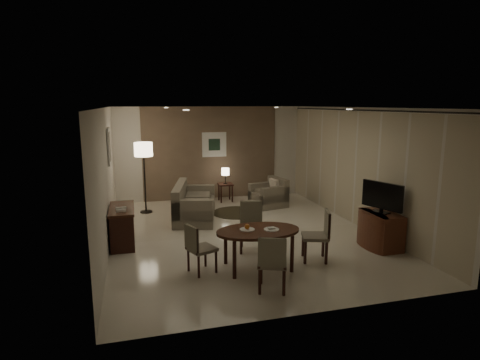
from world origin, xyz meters
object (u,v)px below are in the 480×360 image
object	(u,v)px
armchair	(268,192)
chair_far	(251,227)
tv_cabinet	(381,230)
dining_table	(258,249)
console_desk	(123,226)
chair_right	(315,236)
sofa	(195,202)
chair_near	(272,262)
floor_lamp	(145,178)
side_table	(225,192)
chair_left	(202,248)

from	to	relation	value
armchair	chair_far	bearing A→B (deg)	-36.62
tv_cabinet	dining_table	xyz separation A→B (m)	(-2.63, -0.34, -0.01)
console_desk	chair_right	distance (m)	3.79
tv_cabinet	sofa	world-z (taller)	sofa
console_desk	chair_right	xyz separation A→B (m)	(3.34, -1.79, 0.08)
dining_table	chair_right	world-z (taller)	chair_right
chair_far	chair_right	size ratio (longest dim) A/B	1.01
armchair	chair_near	bearing A→B (deg)	-30.50
console_desk	dining_table	distance (m)	2.91
tv_cabinet	chair_near	distance (m)	2.93
chair_near	sofa	world-z (taller)	chair_near
floor_lamp	side_table	bearing A→B (deg)	15.93
console_desk	dining_table	world-z (taller)	console_desk
armchair	floor_lamp	world-z (taller)	floor_lamp
chair_right	side_table	xyz separation A→B (m)	(-0.54, 4.75, -0.20)
chair_near	armchair	world-z (taller)	chair_near
floor_lamp	tv_cabinet	bearing A→B (deg)	-41.23
dining_table	sofa	world-z (taller)	sofa
chair_far	armchair	xyz separation A→B (m)	(1.44, 3.15, -0.08)
side_table	sofa	bearing A→B (deg)	-125.93
chair_far	side_table	xyz separation A→B (m)	(0.43, 4.00, -0.21)
chair_near	armchair	bearing A→B (deg)	-87.03
console_desk	side_table	world-z (taller)	console_desk
tv_cabinet	chair_left	xyz separation A→B (m)	(-3.59, -0.27, 0.07)
console_desk	sofa	xyz separation A→B (m)	(1.68, 1.41, 0.06)
dining_table	chair_near	world-z (taller)	chair_near
sofa	armchair	distance (m)	2.25
chair_left	armchair	bearing A→B (deg)	-54.59
console_desk	armchair	distance (m)	4.36
chair_far	chair_left	distance (m)	1.30
side_table	floor_lamp	world-z (taller)	floor_lamp
dining_table	armchair	distance (m)	4.26
armchair	dining_table	bearing A→B (deg)	-33.53
tv_cabinet	chair_right	world-z (taller)	chair_right
chair_near	chair_right	world-z (taller)	chair_right
dining_table	chair_left	xyz separation A→B (m)	(-0.96, 0.07, 0.08)
chair_near	chair_right	xyz separation A→B (m)	(1.13, 0.91, 0.02)
console_desk	sofa	world-z (taller)	sofa
tv_cabinet	floor_lamp	bearing A→B (deg)	138.77
sofa	chair_right	bearing A→B (deg)	-139.55
dining_table	chair_near	distance (m)	0.85
chair_near	chair_left	world-z (taller)	chair_near
chair_right	sofa	world-z (taller)	chair_right
sofa	floor_lamp	size ratio (longest dim) A/B	1.01
floor_lamp	armchair	bearing A→B (deg)	-3.44
side_table	chair_far	bearing A→B (deg)	-96.10
chair_far	armchair	bearing A→B (deg)	82.69
dining_table	armchair	size ratio (longest dim) A/B	1.68
chair_left	chair_right	bearing A→B (deg)	-112.13
tv_cabinet	chair_near	xyz separation A→B (m)	(-2.68, -1.19, 0.09)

